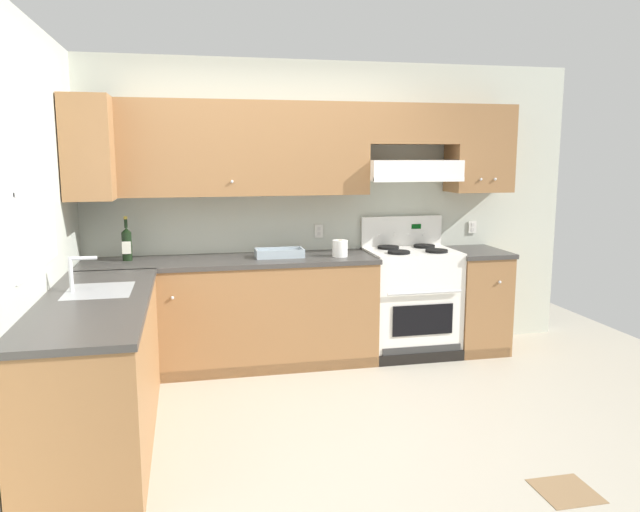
{
  "coord_description": "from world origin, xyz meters",
  "views": [
    {
      "loc": [
        -0.68,
        -3.72,
        1.75
      ],
      "look_at": [
        0.28,
        0.7,
        1.0
      ],
      "focal_mm": 34.3,
      "sensor_mm": 36.0,
      "label": 1
    }
  ],
  "objects_px": {
    "stove": "(411,300)",
    "bowl": "(279,254)",
    "wine_bottle": "(127,243)",
    "paper_towel_roll": "(340,248)"
  },
  "relations": [
    {
      "from": "wine_bottle",
      "to": "paper_towel_roll",
      "type": "height_order",
      "value": "wine_bottle"
    },
    {
      "from": "wine_bottle",
      "to": "paper_towel_roll",
      "type": "relative_size",
      "value": 2.57
    },
    {
      "from": "bowl",
      "to": "paper_towel_roll",
      "type": "distance_m",
      "value": 0.51
    },
    {
      "from": "stove",
      "to": "bowl",
      "type": "bearing_deg",
      "value": -179.69
    },
    {
      "from": "stove",
      "to": "wine_bottle",
      "type": "bearing_deg",
      "value": 177.78
    },
    {
      "from": "stove",
      "to": "bowl",
      "type": "height_order",
      "value": "stove"
    },
    {
      "from": "wine_bottle",
      "to": "bowl",
      "type": "xyz_separation_m",
      "value": [
        1.22,
        -0.1,
        -0.12
      ]
    },
    {
      "from": "stove",
      "to": "paper_towel_roll",
      "type": "bearing_deg",
      "value": -172.68
    },
    {
      "from": "bowl",
      "to": "paper_towel_roll",
      "type": "bearing_deg",
      "value": -9.05
    },
    {
      "from": "stove",
      "to": "wine_bottle",
      "type": "xyz_separation_m",
      "value": [
        -2.39,
        0.09,
        0.57
      ]
    }
  ]
}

